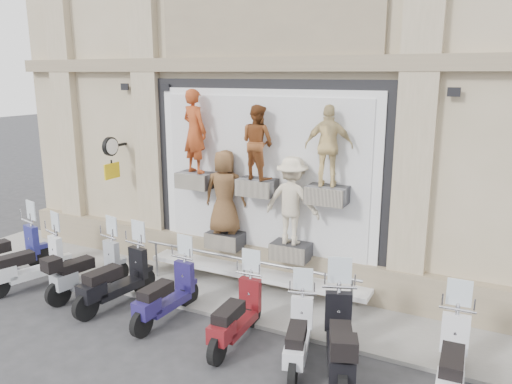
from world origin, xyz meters
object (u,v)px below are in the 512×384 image
Objects in this scene: clock_sign_bracket at (111,152)px; scooter_c at (87,259)px; scooter_d at (115,268)px; scooter_e at (165,283)px; guard_rail at (245,279)px; scooter_g at (298,324)px; scooter_b at (29,254)px; scooter_a at (4,243)px; scooter_f at (236,303)px; scooter_h at (340,325)px; scooter_i at (453,348)px.

scooter_c is (0.80, -1.77, -1.99)m from clock_sign_bracket.
scooter_d is (0.90, -0.16, 0.02)m from scooter_c.
scooter_c is 2.21m from scooter_e.
guard_rail is 4.96× the size of clock_sign_bracket.
scooter_d is 1.14× the size of scooter_g.
scooter_g is at bearing 15.71° from scooter_b.
scooter_a reaches higher than scooter_e.
scooter_h reaches higher than scooter_f.
clock_sign_bracket is at bearing 90.88° from scooter_b.
guard_rail is 3.38m from scooter_c.
scooter_e is (1.30, -0.04, -0.05)m from scooter_d.
scooter_a is 3.29m from scooter_d.
scooter_d is 1.07× the size of scooter_f.
scooter_d is 1.07× the size of scooter_e.
scooter_h is at bearing 4.93° from scooter_d.
clock_sign_bracket is (-3.90, 0.47, 2.34)m from guard_rail.
scooter_a is 1.03× the size of scooter_d.
scooter_a is at bearing -171.28° from scooter_d.
scooter_d is (3.29, 0.04, -0.03)m from scooter_a.
scooter_f is 1.22m from scooter_g.
clock_sign_bracket reaches higher than guard_rail.
scooter_h is 1.07× the size of scooter_i.
clock_sign_bracket reaches higher than scooter_d.
scooter_b is 0.95× the size of scooter_h.
clock_sign_bracket reaches higher than scooter_i.
scooter_b is 0.98× the size of scooter_d.
scooter_h is (7.11, -0.06, 0.05)m from scooter_b.
scooter_d is 0.97× the size of scooter_h.
scooter_b is 3.59m from scooter_e.
scooter_c is 5.05m from scooter_g.
scooter_a reaches higher than scooter_i.
guard_rail is 2.64× the size of scooter_f.
scooter_d is (1.70, -1.92, -1.97)m from clock_sign_bracket.
scooter_h is at bearing -18.49° from clock_sign_bracket.
scooter_i is (6.45, -0.05, -0.03)m from scooter_d.
scooter_e is at bearing 13.50° from scooter_a.
scooter_f is at bearing -66.40° from guard_rail.
scooter_f is (0.71, -1.64, 0.31)m from guard_rail.
scooter_e is at bearing -120.96° from guard_rail.
scooter_a is 1.07× the size of scooter_c.
scooter_i is (4.24, -1.51, 0.34)m from guard_rail.
guard_rail is at bearing 28.79° from scooter_a.
guard_rail is 3.15m from scooter_h.
scooter_d is at bearing 176.54° from scooter_i.
scooter_i is at bearing 7.46° from scooter_d.
scooter_e is 5.15m from scooter_i.
clock_sign_bracket reaches higher than scooter_g.
scooter_i is at bearing -13.65° from clock_sign_bracket.
scooter_d is at bearing 14.27° from scooter_a.
scooter_i reaches higher than guard_rail.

